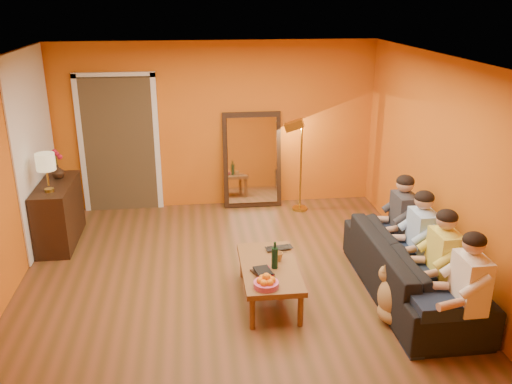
{
  "coord_description": "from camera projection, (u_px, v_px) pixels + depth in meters",
  "views": [
    {
      "loc": [
        -0.4,
        -5.57,
        3.24
      ],
      "look_at": [
        0.35,
        0.5,
        1.0
      ],
      "focal_mm": 38.0,
      "sensor_mm": 36.0,
      "label": 1
    }
  ],
  "objects": [
    {
      "name": "room_shell",
      "position": [
        227.0,
        173.0,
        6.25
      ],
      "size": [
        5.0,
        5.5,
        2.6
      ],
      "color": "brown",
      "rests_on": "ground"
    },
    {
      "name": "white_accent",
      "position": [
        35.0,
        148.0,
        7.25
      ],
      "size": [
        0.02,
        1.9,
        2.58
      ],
      "primitive_type": "cube",
      "color": "white",
      "rests_on": "wall_left"
    },
    {
      "name": "doorway_recess",
      "position": [
        120.0,
        143.0,
        8.46
      ],
      "size": [
        1.06,
        0.3,
        2.1
      ],
      "primitive_type": "cube",
      "color": "#3F2D19",
      "rests_on": "floor"
    },
    {
      "name": "door_jamb_left",
      "position": [
        82.0,
        146.0,
        8.28
      ],
      "size": [
        0.08,
        0.06,
        2.2
      ],
      "primitive_type": "cube",
      "color": "white",
      "rests_on": "wall_back"
    },
    {
      "name": "door_jamb_right",
      "position": [
        157.0,
        144.0,
        8.41
      ],
      "size": [
        0.08,
        0.06,
        2.2
      ],
      "primitive_type": "cube",
      "color": "white",
      "rests_on": "wall_back"
    },
    {
      "name": "door_header",
      "position": [
        113.0,
        75.0,
        7.98
      ],
      "size": [
        1.22,
        0.06,
        0.08
      ],
      "primitive_type": "cube",
      "color": "white",
      "rests_on": "wall_back"
    },
    {
      "name": "mirror_frame",
      "position": [
        252.0,
        160.0,
        8.61
      ],
      "size": [
        0.92,
        0.27,
        1.51
      ],
      "primitive_type": "cube",
      "rotation": [
        -0.14,
        0.0,
        0.0
      ],
      "color": "#331F11",
      "rests_on": "floor"
    },
    {
      "name": "mirror_glass",
      "position": [
        252.0,
        161.0,
        8.57
      ],
      "size": [
        0.78,
        0.21,
        1.35
      ],
      "primitive_type": "cube",
      "rotation": [
        -0.14,
        0.0,
        0.0
      ],
      "color": "white",
      "rests_on": "mirror_frame"
    },
    {
      "name": "sideboard",
      "position": [
        59.0,
        213.0,
        7.39
      ],
      "size": [
        0.44,
        1.18,
        0.85
      ],
      "primitive_type": "cube",
      "color": "#331F11",
      "rests_on": "floor"
    },
    {
      "name": "table_lamp",
      "position": [
        47.0,
        173.0,
        6.88
      ],
      "size": [
        0.24,
        0.24,
        0.51
      ],
      "primitive_type": null,
      "color": "beige",
      "rests_on": "sideboard"
    },
    {
      "name": "sofa",
      "position": [
        411.0,
        268.0,
        6.09
      ],
      "size": [
        2.32,
        0.91,
        0.68
      ],
      "primitive_type": "imported",
      "rotation": [
        0.0,
        0.0,
        1.57
      ],
      "color": "black",
      "rests_on": "floor"
    },
    {
      "name": "coffee_table",
      "position": [
        269.0,
        283.0,
        6.04
      ],
      "size": [
        0.63,
        1.23,
        0.42
      ],
      "primitive_type": null,
      "rotation": [
        0.0,
        0.0,
        -0.01
      ],
      "color": "brown",
      "rests_on": "floor"
    },
    {
      "name": "floor_lamp",
      "position": [
        301.0,
        167.0,
        8.4
      ],
      "size": [
        0.35,
        0.31,
        1.44
      ],
      "primitive_type": null,
      "rotation": [
        0.0,
        0.0,
        -0.25
      ],
      "color": "#B59535",
      "rests_on": "floor"
    },
    {
      "name": "dog",
      "position": [
        393.0,
        294.0,
        5.64
      ],
      "size": [
        0.43,
        0.57,
        0.6
      ],
      "primitive_type": null,
      "rotation": [
        0.0,
        0.0,
        -0.2
      ],
      "color": "#976F44",
      "rests_on": "floor"
    },
    {
      "name": "person_far_left",
      "position": [
        469.0,
        292.0,
        5.08
      ],
      "size": [
        0.7,
        0.44,
        1.22
      ],
      "primitive_type": null,
      "color": "white",
      "rests_on": "sofa"
    },
    {
      "name": "person_mid_left",
      "position": [
        443.0,
        265.0,
        5.59
      ],
      "size": [
        0.7,
        0.44,
        1.22
      ],
      "primitive_type": null,
      "color": "#DED44A",
      "rests_on": "sofa"
    },
    {
      "name": "person_mid_right",
      "position": [
        421.0,
        242.0,
        6.11
      ],
      "size": [
        0.7,
        0.44,
        1.22
      ],
      "primitive_type": null,
      "color": "#9BC1F0",
      "rests_on": "sofa"
    },
    {
      "name": "person_far_right",
      "position": [
        403.0,
        223.0,
        6.62
      ],
      "size": [
        0.7,
        0.44,
        1.22
      ],
      "primitive_type": null,
      "color": "#323136",
      "rests_on": "sofa"
    },
    {
      "name": "fruit_bowl",
      "position": [
        266.0,
        280.0,
        5.51
      ],
      "size": [
        0.26,
        0.26,
        0.16
      ],
      "primitive_type": null,
      "color": "#C1446E",
      "rests_on": "coffee_table"
    },
    {
      "name": "wine_bottle",
      "position": [
        275.0,
        255.0,
        5.88
      ],
      "size": [
        0.07,
        0.07,
        0.31
      ],
      "primitive_type": "cylinder",
      "color": "black",
      "rests_on": "coffee_table"
    },
    {
      "name": "tumbler",
      "position": [
        278.0,
        256.0,
        6.08
      ],
      "size": [
        0.13,
        0.13,
        0.1
      ],
      "primitive_type": "imported",
      "rotation": [
        0.0,
        0.0,
        0.26
      ],
      "color": "#B27F3F",
      "rests_on": "coffee_table"
    },
    {
      "name": "laptop",
      "position": [
        280.0,
        250.0,
        6.31
      ],
      "size": [
        0.35,
        0.25,
        0.03
      ],
      "primitive_type": "imported",
      "rotation": [
        0.0,
        0.0,
        0.14
      ],
      "color": "black",
      "rests_on": "coffee_table"
    },
    {
      "name": "book_lower",
      "position": [
        255.0,
        275.0,
        5.76
      ],
      "size": [
        0.26,
        0.29,
        0.02
      ],
      "primitive_type": "imported",
      "rotation": [
        0.0,
        0.0,
        0.45
      ],
      "color": "#331F11",
      "rests_on": "coffee_table"
    },
    {
      "name": "book_mid",
      "position": [
        256.0,
        273.0,
        5.77
      ],
      "size": [
        0.19,
        0.24,
        0.02
      ],
      "primitive_type": "imported",
      "rotation": [
        0.0,
        0.0,
        0.1
      ],
      "color": "#AB132C",
      "rests_on": "book_lower"
    },
    {
      "name": "book_upper",
      "position": [
        256.0,
        272.0,
        5.74
      ],
      "size": [
        0.2,
        0.25,
        0.02
      ],
      "primitive_type": "imported",
      "rotation": [
        0.0,
        0.0,
        0.18
      ],
      "color": "black",
      "rests_on": "book_mid"
    },
    {
      "name": "vase",
      "position": [
        58.0,
        172.0,
        7.45
      ],
      "size": [
        0.18,
        0.18,
        0.19
      ],
      "primitive_type": "imported",
      "color": "#331F11",
      "rests_on": "sideboard"
    },
    {
      "name": "flowers",
      "position": [
        56.0,
        155.0,
        7.37
      ],
      "size": [
        0.17,
        0.17,
        0.42
      ],
      "primitive_type": null,
      "color": "#AB132C",
      "rests_on": "vase"
    }
  ]
}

